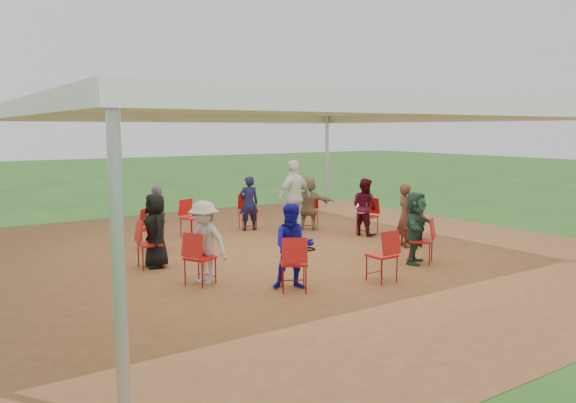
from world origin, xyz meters
TOP-DOWN VIEW (x-y plane):
  - ground at (0.00, 0.00)m, footprint 80.00×80.00m
  - dirt_patch at (0.00, 0.00)m, footprint 13.00×13.00m
  - tent at (0.00, 0.00)m, footprint 10.33×10.33m
  - chair_0 at (2.78, 0.51)m, footprint 0.51×0.49m
  - chair_1 at (2.06, 1.94)m, footprint 0.61×0.61m
  - chair_2 at (0.69, 2.75)m, footprint 0.51×0.53m
  - chair_3 at (-0.91, 2.68)m, footprint 0.54×0.55m
  - chair_4 at (-2.21, 1.77)m, footprint 0.61×0.60m
  - chair_5 at (-2.82, 0.29)m, footprint 0.48×0.46m
  - chair_6 at (-2.53, -1.28)m, footprint 0.58×0.57m
  - chair_7 at (-1.43, -2.44)m, footprint 0.59×0.59m
  - chair_8 at (0.11, -2.83)m, footprint 0.44×0.46m
  - chair_9 at (1.63, -2.32)m, footprint 0.60×0.60m
  - chair_10 at (2.62, -1.07)m, footprint 0.57×0.56m
  - person_seated_0 at (2.67, 0.49)m, footprint 0.51×0.74m
  - person_seated_1 at (1.98, 1.86)m, footprint 1.24×1.27m
  - person_seated_2 at (0.66, 2.63)m, footprint 0.57×0.45m
  - person_seated_3 at (-2.12, 1.69)m, footprint 0.84×0.90m
  - person_seated_4 at (-2.70, 0.28)m, footprint 0.45×0.72m
  - person_seated_5 at (-2.42, -1.22)m, footprint 0.80×1.01m
  - person_seated_6 at (-1.37, -2.34)m, footprint 0.78×0.68m
  - person_seated_7 at (1.56, -2.22)m, footprint 1.34×1.14m
  - person_seated_8 at (2.51, -1.03)m, footprint 0.50×0.60m
  - standing_person at (1.35, 1.59)m, footprint 1.16×0.74m
  - cable_coil at (0.54, -0.09)m, footprint 0.43×0.43m
  - laptop at (2.51, 0.46)m, footprint 0.33×0.38m

SIDE VIEW (x-z plane):
  - ground at x=0.00m, z-range 0.00..0.00m
  - dirt_patch at x=0.00m, z-range 0.01..0.01m
  - cable_coil at x=0.54m, z-range 0.01..0.04m
  - chair_0 at x=2.78m, z-range 0.00..0.90m
  - chair_1 at x=2.06m, z-range 0.00..0.90m
  - chair_2 at x=0.69m, z-range 0.00..0.90m
  - chair_3 at x=-0.91m, z-range 0.00..0.90m
  - chair_4 at x=-2.21m, z-range 0.00..0.90m
  - chair_5 at x=-2.82m, z-range 0.00..0.90m
  - chair_6 at x=-2.53m, z-range 0.00..0.90m
  - chair_7 at x=-1.43m, z-range 0.00..0.90m
  - chair_8 at x=0.11m, z-range 0.00..0.90m
  - chair_9 at x=1.63m, z-range 0.00..0.90m
  - chair_10 at x=2.62m, z-range 0.00..0.90m
  - laptop at x=2.51m, z-range 0.54..0.78m
  - person_seated_0 at x=2.67m, z-range 0.01..1.40m
  - person_seated_1 at x=1.98m, z-range 0.01..1.40m
  - person_seated_2 at x=0.66m, z-range 0.01..1.40m
  - person_seated_3 at x=-2.12m, z-range 0.01..1.40m
  - person_seated_4 at x=-2.70m, z-range 0.01..1.40m
  - person_seated_5 at x=-2.42m, z-range 0.01..1.40m
  - person_seated_6 at x=-1.37m, z-range 0.01..1.40m
  - person_seated_7 at x=1.56m, z-range 0.01..1.40m
  - person_seated_8 at x=2.51m, z-range 0.01..1.40m
  - standing_person at x=1.35m, z-range 0.01..1.84m
  - tent at x=0.00m, z-range 0.87..3.87m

